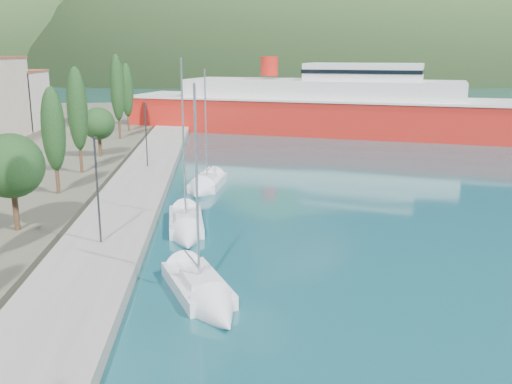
{
  "coord_description": "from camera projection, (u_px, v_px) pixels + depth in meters",
  "views": [
    {
      "loc": [
        -2.14,
        -18.27,
        11.43
      ],
      "look_at": [
        0.0,
        14.0,
        3.5
      ],
      "focal_mm": 40.0,
      "sensor_mm": 36.0,
      "label": 1
    }
  ],
  "objects": [
    {
      "name": "lamp_posts",
      "position": [
        99.0,
        184.0,
        32.63
      ],
      "size": [
        0.15,
        44.16,
        6.06
      ],
      "color": "#2D2D33",
      "rests_on": "quay"
    },
    {
      "name": "sailboat_near",
      "position": [
        209.0,
        301.0,
        26.28
      ],
      "size": [
        4.56,
        7.98,
        11.0
      ],
      "color": "silver",
      "rests_on": "ground"
    },
    {
      "name": "tree_row",
      "position": [
        67.0,
        124.0,
        47.3
      ],
      "size": [
        3.95,
        62.98,
        10.55
      ],
      "color": "#47301E",
      "rests_on": "land_strip"
    },
    {
      "name": "ground",
      "position": [
        227.0,
        101.0,
        136.86
      ],
      "size": [
        1400.0,
        1400.0,
        0.0
      ],
      "primitive_type": "plane",
      "color": "#164F56"
    },
    {
      "name": "ferry",
      "position": [
        323.0,
        109.0,
        83.03
      ],
      "size": [
        58.15,
        32.71,
        11.47
      ],
      "color": "red",
      "rests_on": "ground"
    },
    {
      "name": "sailboat_far",
      "position": [
        203.0,
        188.0,
        48.09
      ],
      "size": [
        3.83,
        7.85,
        11.07
      ],
      "color": "silver",
      "rests_on": "ground"
    },
    {
      "name": "sailboat_mid",
      "position": [
        187.0,
        231.0,
        36.56
      ],
      "size": [
        2.83,
        8.47,
        11.99
      ],
      "color": "silver",
      "rests_on": "ground"
    },
    {
      "name": "quay",
      "position": [
        133.0,
        196.0,
        45.09
      ],
      "size": [
        5.0,
        88.0,
        0.8
      ],
      "primitive_type": "cube",
      "color": "gray",
      "rests_on": "ground"
    }
  ]
}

